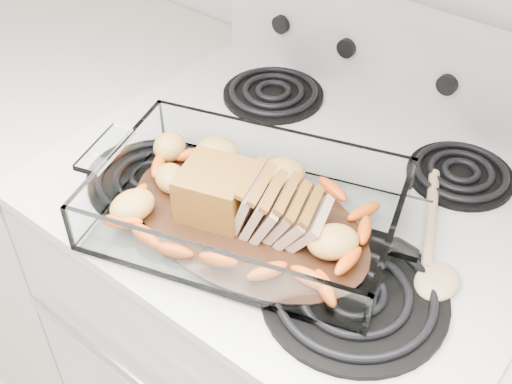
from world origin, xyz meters
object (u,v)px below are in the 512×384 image
Objects in this scene: baking_dish at (247,213)px; pork_roast at (240,197)px; electric_range at (295,345)px; counter_left at (86,214)px.

pork_roast reaches higher than baking_dish.
electric_range is 2.63× the size of baking_dish.
baking_dish reaches higher than counter_left.
pork_roast is at bearing -12.61° from counter_left.
pork_roast is at bearing -96.73° from electric_range.
counter_left is 4.30× the size of pork_roast.
baking_dish is 0.03m from pork_roast.
counter_left is (-0.67, -0.00, -0.02)m from electric_range.
baking_dish is at bearing -91.66° from electric_range.
electric_range is at bearing 61.07° from pork_roast.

